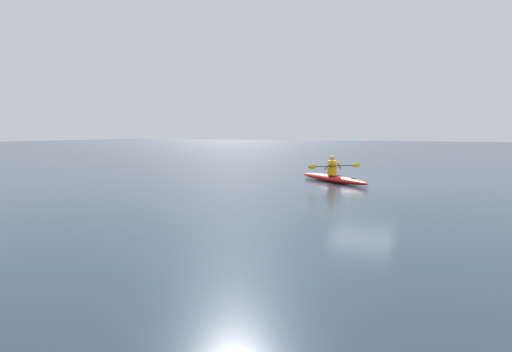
# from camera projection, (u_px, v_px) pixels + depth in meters

# --- Properties ---
(ground_plane) EXTENTS (160.00, 160.00, 0.00)m
(ground_plane) POSITION_uv_depth(u_px,v_px,m) (363.00, 181.00, 18.81)
(ground_plane) COLOR #1E2D3D
(kayak) EXTENTS (3.72, 3.16, 0.28)m
(kayak) POSITION_uv_depth(u_px,v_px,m) (333.00, 179.00, 18.51)
(kayak) COLOR red
(kayak) RESTS_ON ground
(kayaker) EXTENTS (1.60, 1.96, 0.78)m
(kayaker) POSITION_uv_depth(u_px,v_px,m) (332.00, 167.00, 18.52)
(kayaker) COLOR yellow
(kayaker) RESTS_ON kayak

